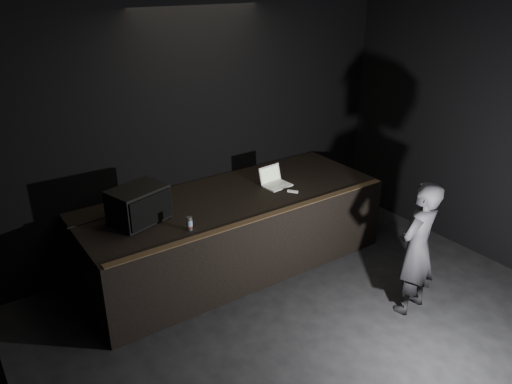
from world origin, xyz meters
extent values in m
cube|color=black|center=(0.00, 3.50, 1.75)|extent=(6.00, 0.10, 3.50)
cube|color=black|center=(-3.00, 0.00, 1.75)|extent=(0.10, 7.00, 3.50)
cube|color=black|center=(0.00, 0.00, 3.50)|extent=(6.00, 7.00, 0.04)
cube|color=black|center=(0.00, 2.73, 0.50)|extent=(4.00, 1.50, 1.00)
cube|color=brown|center=(0.00, 2.02, 1.01)|extent=(3.92, 0.10, 0.01)
cube|color=black|center=(-1.26, 2.77, 1.21)|extent=(0.73, 0.60, 0.42)
cube|color=black|center=(-1.19, 2.55, 1.21)|extent=(0.57, 0.19, 0.36)
cylinder|color=black|center=(-1.57, 3.07, 1.01)|extent=(0.91, 0.09, 0.02)
cube|color=white|center=(0.68, 2.66, 1.01)|extent=(0.38, 0.28, 0.02)
cube|color=silver|center=(0.68, 2.66, 1.02)|extent=(0.31, 0.18, 0.00)
cube|color=white|center=(0.67, 2.82, 1.13)|extent=(0.36, 0.11, 0.23)
cube|color=#A7CC3C|center=(0.67, 2.81, 1.13)|extent=(0.32, 0.09, 0.19)
cylinder|color=silver|center=(-0.88, 2.23, 1.08)|extent=(0.07, 0.07, 0.16)
cylinder|color=navy|center=(-0.88, 2.23, 1.09)|extent=(0.07, 0.07, 0.07)
cylinder|color=maroon|center=(-0.88, 2.23, 1.05)|extent=(0.07, 0.07, 0.01)
cylinder|color=white|center=(0.55, 2.94, 1.05)|extent=(0.08, 0.08, 0.09)
cube|color=white|center=(0.73, 2.38, 1.01)|extent=(0.11, 0.14, 0.03)
imported|color=black|center=(1.18, 0.69, 0.81)|extent=(0.65, 0.47, 1.63)
camera|label=1|loc=(-3.09, -2.30, 3.70)|focal=35.00mm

